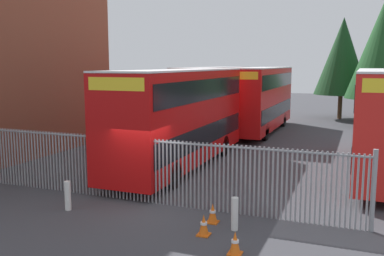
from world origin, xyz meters
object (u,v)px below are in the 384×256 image
at_px(double_decker_bus_far_back, 260,97).
at_px(bollard_center_front, 235,214).
at_px(double_decker_bus_behind_fence_right, 214,94).
at_px(traffic_cone_near_kerb, 235,243).
at_px(bollard_near_left, 68,196).
at_px(traffic_cone_by_gate, 204,225).
at_px(double_decker_bus_behind_fence_left, 180,114).
at_px(traffic_cone_mid_forecourt, 213,213).

relative_size(double_decker_bus_far_back, bollard_center_front, 11.38).
bearing_deg(bollard_center_front, double_decker_bus_behind_fence_right, 110.50).
xyz_separation_m(double_decker_bus_far_back, bollard_center_front, (3.39, -18.02, -1.95)).
relative_size(double_decker_bus_far_back, traffic_cone_near_kerb, 18.32).
bearing_deg(traffic_cone_near_kerb, bollard_near_left, 168.65).
bearing_deg(bollard_near_left, bollard_center_front, 3.52).
bearing_deg(traffic_cone_by_gate, double_decker_bus_behind_fence_left, 117.66).
bearing_deg(double_decker_bus_far_back, double_decker_bus_behind_fence_right, 165.48).
bearing_deg(double_decker_bus_far_back, bollard_center_front, -79.35).
height_order(double_decker_bus_behind_fence_right, bollard_center_front, double_decker_bus_behind_fence_right).
xyz_separation_m(bollard_near_left, traffic_cone_near_kerb, (5.90, -1.18, -0.19)).
relative_size(double_decker_bus_behind_fence_left, traffic_cone_mid_forecourt, 18.32).
xyz_separation_m(double_decker_bus_behind_fence_left, double_decker_bus_far_back, (1.02, 11.59, 0.00)).
xyz_separation_m(bollard_near_left, traffic_cone_by_gate, (4.77, -0.35, -0.19)).
xyz_separation_m(bollard_center_front, traffic_cone_mid_forecourt, (-0.76, 0.31, -0.19)).
bearing_deg(bollard_center_front, traffic_cone_near_kerb, -73.57).
relative_size(traffic_cone_by_gate, traffic_cone_near_kerb, 1.00).
bearing_deg(bollard_near_left, double_decker_bus_behind_fence_right, 94.87).
xyz_separation_m(double_decker_bus_behind_fence_right, traffic_cone_by_gate, (6.42, -19.66, -2.13)).
distance_m(double_decker_bus_behind_fence_right, bollard_near_left, 19.48).
distance_m(bollard_center_front, traffic_cone_near_kerb, 1.59).
distance_m(double_decker_bus_behind_fence_right, double_decker_bus_far_back, 3.83).
height_order(double_decker_bus_behind_fence_right, traffic_cone_by_gate, double_decker_bus_behind_fence_right).
bearing_deg(double_decker_bus_behind_fence_right, traffic_cone_by_gate, -71.93).
height_order(bollard_near_left, traffic_cone_mid_forecourt, bollard_near_left).
distance_m(double_decker_bus_behind_fence_left, traffic_cone_near_kerb, 9.56).
height_order(traffic_cone_by_gate, traffic_cone_mid_forecourt, same).
bearing_deg(bollard_center_front, traffic_cone_mid_forecourt, 157.88).
height_order(bollard_center_front, traffic_cone_mid_forecourt, bollard_center_front).
bearing_deg(double_decker_bus_far_back, traffic_cone_by_gate, -81.76).
distance_m(bollard_near_left, traffic_cone_mid_forecourt, 4.74).
distance_m(double_decker_bus_far_back, bollard_center_front, 18.44).
distance_m(double_decker_bus_behind_fence_right, traffic_cone_near_kerb, 21.95).
bearing_deg(bollard_near_left, traffic_cone_mid_forecourt, 7.83).
height_order(bollard_center_front, traffic_cone_by_gate, bollard_center_front).
distance_m(traffic_cone_by_gate, traffic_cone_mid_forecourt, 0.99).
xyz_separation_m(double_decker_bus_behind_fence_left, double_decker_bus_behind_fence_right, (-2.69, 12.55, 0.00)).
height_order(double_decker_bus_far_back, bollard_near_left, double_decker_bus_far_back).
height_order(double_decker_bus_behind_fence_right, bollard_near_left, double_decker_bus_behind_fence_right).
height_order(double_decker_bus_behind_fence_left, bollard_near_left, double_decker_bus_behind_fence_left).
bearing_deg(traffic_cone_mid_forecourt, bollard_near_left, -172.17).
xyz_separation_m(traffic_cone_mid_forecourt, traffic_cone_near_kerb, (1.21, -1.83, 0.00)).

